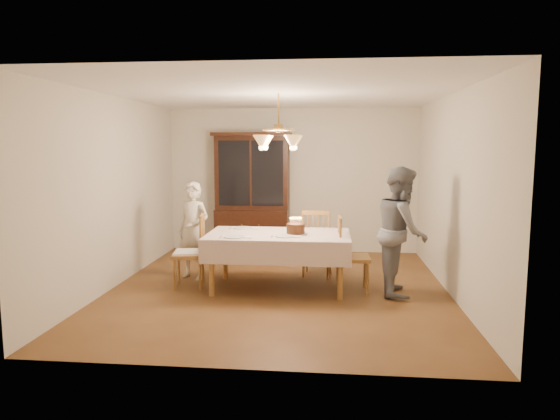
# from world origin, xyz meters

# --- Properties ---
(ground) EXTENTS (5.00, 5.00, 0.00)m
(ground) POSITION_xyz_m (0.00, 0.00, 0.00)
(ground) COLOR #543218
(ground) RESTS_ON ground
(room_shell) EXTENTS (5.00, 5.00, 5.00)m
(room_shell) POSITION_xyz_m (0.00, 0.00, 1.58)
(room_shell) COLOR white
(room_shell) RESTS_ON ground
(dining_table) EXTENTS (1.90, 1.10, 0.76)m
(dining_table) POSITION_xyz_m (0.00, 0.00, 0.68)
(dining_table) COLOR brown
(dining_table) RESTS_ON ground
(china_hutch) EXTENTS (1.38, 0.54, 2.16)m
(china_hutch) POSITION_xyz_m (-0.70, 2.25, 1.04)
(china_hutch) COLOR black
(china_hutch) RESTS_ON ground
(chair_far_side) EXTENTS (0.48, 0.46, 1.00)m
(chair_far_side) POSITION_xyz_m (0.50, 0.74, 0.44)
(chair_far_side) COLOR brown
(chair_far_side) RESTS_ON ground
(chair_left_end) EXTENTS (0.48, 0.50, 1.00)m
(chair_left_end) POSITION_xyz_m (-1.22, -0.04, 0.45)
(chair_left_end) COLOR brown
(chair_left_end) RESTS_ON ground
(chair_right_end) EXTENTS (0.43, 0.45, 1.00)m
(chair_right_end) POSITION_xyz_m (0.99, -0.01, 0.44)
(chair_right_end) COLOR brown
(chair_right_end) RESTS_ON ground
(elderly_woman) EXTENTS (0.60, 0.49, 1.41)m
(elderly_woman) POSITION_xyz_m (-1.29, 0.42, 0.71)
(elderly_woman) COLOR beige
(elderly_woman) RESTS_ON ground
(adult_in_grey) EXTENTS (0.67, 0.84, 1.66)m
(adult_in_grey) POSITION_xyz_m (1.61, -0.06, 0.83)
(adult_in_grey) COLOR slate
(adult_in_grey) RESTS_ON ground
(birthday_cake) EXTENTS (0.30, 0.30, 0.23)m
(birthday_cake) POSITION_xyz_m (0.23, -0.05, 0.83)
(birthday_cake) COLOR white
(birthday_cake) RESTS_ON dining_table
(place_setting_near_left) EXTENTS (0.41, 0.27, 0.02)m
(place_setting_near_left) POSITION_xyz_m (-0.52, -0.35, 0.77)
(place_setting_near_left) COLOR white
(place_setting_near_left) RESTS_ON dining_table
(place_setting_near_right) EXTENTS (0.38, 0.23, 0.02)m
(place_setting_near_right) POSITION_xyz_m (0.12, -0.24, 0.77)
(place_setting_near_right) COLOR white
(place_setting_near_right) RESTS_ON dining_table
(place_setting_far_left) EXTENTS (0.42, 0.27, 0.02)m
(place_setting_far_left) POSITION_xyz_m (-0.53, 0.35, 0.77)
(place_setting_far_left) COLOR white
(place_setting_far_left) RESTS_ON dining_table
(chandelier) EXTENTS (0.62, 0.62, 0.73)m
(chandelier) POSITION_xyz_m (-0.00, -0.00, 1.98)
(chandelier) COLOR #BF8C3F
(chandelier) RESTS_ON ground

